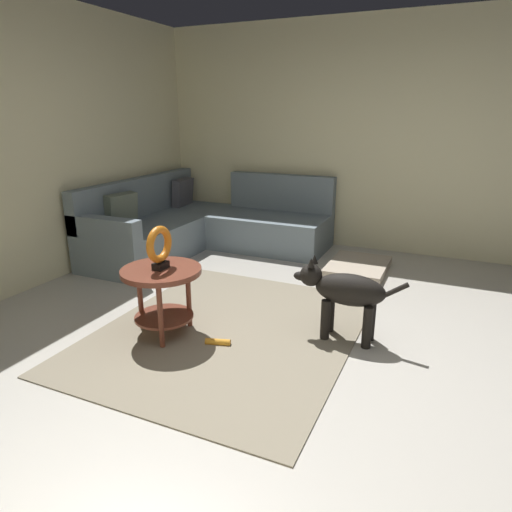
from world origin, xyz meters
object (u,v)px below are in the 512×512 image
side_table (162,284)px  torus_sculpture (159,247)px  sectional_couch (202,227)px  dog_toy_rope (218,342)px  dog_toy_ball (367,329)px  dog (344,292)px  dog_bed_mat (358,267)px

side_table → torus_sculpture: (0.00, -0.00, 0.29)m
sectional_couch → dog_toy_rope: sectional_couch is taller
dog_toy_ball → dog_toy_rope: bearing=123.3°
sectional_couch → dog_toy_ball: size_ratio=31.31×
sectional_couch → dog: bearing=-126.2°
dog → dog_toy_ball: dog is taller
dog → dog_bed_mat: bearing=6.8°
dog → sectional_couch: bearing=52.8°
dog_bed_mat → dog_toy_rope: size_ratio=4.27×
sectional_couch → dog: size_ratio=2.65×
sectional_couch → dog_toy_ball: (-1.42, -2.32, -0.25)m
dog_bed_mat → dog: (-1.57, -0.21, 0.33)m
side_table → dog: size_ratio=0.71×
dog_bed_mat → dog: bearing=-172.3°
torus_sculpture → dog: 1.40m
dog_toy_rope → torus_sculpture: bearing=91.7°
torus_sculpture → dog: size_ratio=0.38×
torus_sculpture → dog_bed_mat: (2.07, -1.05, -0.67)m
sectional_couch → torus_sculpture: sectional_couch is taller
sectional_couch → dog: (-1.58, -2.16, 0.09)m
dog → dog_toy_ball: (0.15, -0.16, -0.34)m
dog → dog_toy_ball: size_ratio=11.80×
side_table → torus_sculpture: size_ratio=1.84×
sectional_couch → dog_toy_ball: sectional_couch is taller
side_table → dog: (0.50, -1.27, -0.04)m
side_table → dog_toy_ball: side_table is taller
dog_toy_ball → side_table: bearing=114.5°
torus_sculpture → dog_bed_mat: bearing=-26.9°
dog_toy_ball → sectional_couch: bearing=58.4°
torus_sculpture → dog_toy_ball: (0.65, -1.43, -0.68)m
dog_bed_mat → dog_toy_rope: (-2.06, 0.59, -0.02)m
dog_toy_rope → sectional_couch: bearing=33.2°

